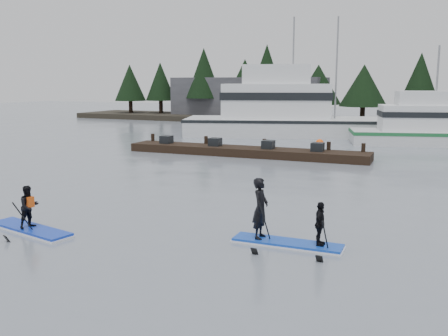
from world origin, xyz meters
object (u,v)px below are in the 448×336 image
at_px(paddleboard_solo, 30,216).
at_px(paddleboard_duo, 283,221).
at_px(fishing_boat_medium, 437,137).
at_px(floating_dock, 245,151).
at_px(fishing_boat_large, 296,125).

bearing_deg(paddleboard_solo, paddleboard_duo, 25.91).
height_order(fishing_boat_medium, floating_dock, fishing_boat_medium).
bearing_deg(paddleboard_solo, floating_dock, 100.89).
height_order(floating_dock, paddleboard_solo, paddleboard_solo).
xyz_separation_m(fishing_boat_medium, paddleboard_duo, (-3.27, -26.30, 0.13)).
distance_m(floating_dock, paddleboard_solo, 17.38).
bearing_deg(fishing_boat_medium, paddleboard_duo, -112.80).
relative_size(fishing_boat_large, floating_dock, 1.36).
bearing_deg(floating_dock, fishing_boat_medium, 43.70).
xyz_separation_m(fishing_boat_medium, floating_dock, (-10.63, -10.89, -0.29)).
height_order(floating_dock, paddleboard_duo, paddleboard_duo).
height_order(fishing_boat_large, paddleboard_solo, fishing_boat_large).
relative_size(floating_dock, paddleboard_duo, 4.91).
xyz_separation_m(floating_dock, paddleboard_solo, (-0.04, -17.38, 0.23)).
bearing_deg(paddleboard_solo, fishing_boat_large, 101.88).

